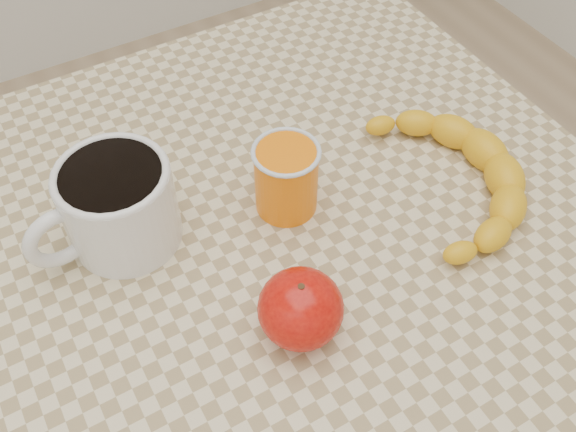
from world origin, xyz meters
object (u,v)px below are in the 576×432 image
orange_juice_glass (286,178)px  banana (453,176)px  table (288,269)px  apple (301,309)px  coffee_mug (116,204)px

orange_juice_glass → banana: orange_juice_glass is taller
table → orange_juice_glass: bearing=63.6°
table → apple: (-0.06, -0.12, 0.13)m
orange_juice_glass → apple: (-0.07, -0.15, -0.01)m
apple → banana: 0.27m
coffee_mug → orange_juice_glass: 0.19m
coffee_mug → apple: (0.11, -0.20, -0.02)m
orange_juice_glass → banana: size_ratio=0.27×
table → banana: 0.23m
orange_juice_glass → apple: size_ratio=1.02×
orange_juice_glass → coffee_mug: bearing=165.0°
coffee_mug → table: bearing=-25.6°
table → banana: bearing=-13.2°
coffee_mug → banana: bearing=-19.1°
table → apple: bearing=-114.5°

